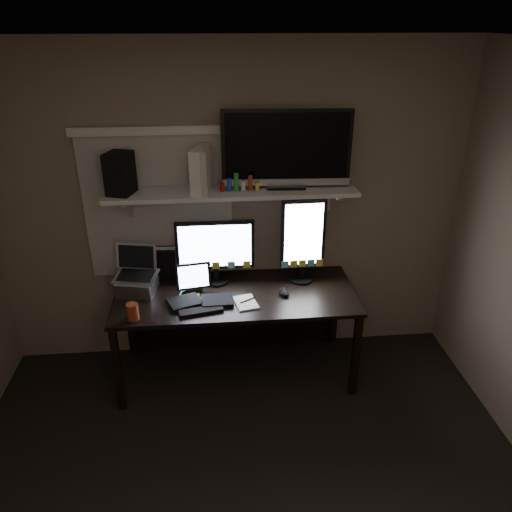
{
  "coord_description": "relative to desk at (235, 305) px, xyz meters",
  "views": [
    {
      "loc": [
        -0.15,
        -1.81,
        2.62
      ],
      "look_at": [
        0.14,
        1.25,
        1.12
      ],
      "focal_mm": 35.0,
      "sensor_mm": 36.0,
      "label": 1
    }
  ],
  "objects": [
    {
      "name": "ceiling",
      "position": [
        0.0,
        -1.55,
        1.95
      ],
      "size": [
        3.6,
        3.6,
        0.0
      ],
      "primitive_type": "plane",
      "rotation": [
        3.14,
        0.0,
        0.0
      ],
      "color": "silver",
      "rests_on": "back_wall"
    },
    {
      "name": "back_wall",
      "position": [
        0.0,
        0.25,
        0.7
      ],
      "size": [
        3.6,
        0.0,
        3.6
      ],
      "primitive_type": "plane",
      "rotation": [
        1.57,
        0.0,
        0.0
      ],
      "color": "#776955",
      "rests_on": "floor"
    },
    {
      "name": "window_blinds",
      "position": [
        -0.55,
        0.24,
        0.75
      ],
      "size": [
        1.1,
        0.02,
        1.1
      ],
      "primitive_type": "cube",
      "color": "#B9B2A6",
      "rests_on": "back_wall"
    },
    {
      "name": "desk",
      "position": [
        0.0,
        0.0,
        0.0
      ],
      "size": [
        1.8,
        0.75,
        0.73
      ],
      "color": "black",
      "rests_on": "floor"
    },
    {
      "name": "wall_shelf",
      "position": [
        0.0,
        0.08,
        0.91
      ],
      "size": [
        1.8,
        0.35,
        0.03
      ],
      "primitive_type": "cube",
      "color": "beige",
      "rests_on": "back_wall"
    },
    {
      "name": "monitor_landscape",
      "position": [
        -0.14,
        0.07,
        0.44
      ],
      "size": [
        0.59,
        0.06,
        0.52
      ],
      "primitive_type": "cube",
      "rotation": [
        0.0,
        0.0,
        -0.0
      ],
      "color": "black",
      "rests_on": "desk"
    },
    {
      "name": "monitor_portrait",
      "position": [
        0.53,
        0.05,
        0.52
      ],
      "size": [
        0.34,
        0.07,
        0.68
      ],
      "primitive_type": "cube",
      "rotation": [
        0.0,
        0.0,
        0.03
      ],
      "color": "black",
      "rests_on": "desk"
    },
    {
      "name": "keyboard",
      "position": [
        -0.25,
        -0.24,
        0.19
      ],
      "size": [
        0.5,
        0.27,
        0.03
      ],
      "primitive_type": "cube",
      "rotation": [
        0.0,
        0.0,
        0.2
      ],
      "color": "black",
      "rests_on": "desk"
    },
    {
      "name": "mouse",
      "position": [
        0.36,
        -0.18,
        0.2
      ],
      "size": [
        0.1,
        0.12,
        0.04
      ],
      "primitive_type": "ellipsoid",
      "rotation": [
        0.0,
        0.0,
        0.29
      ],
      "color": "black",
      "rests_on": "desk"
    },
    {
      "name": "notepad",
      "position": [
        0.06,
        -0.27,
        0.18
      ],
      "size": [
        0.19,
        0.23,
        0.01
      ],
      "primitive_type": "cube",
      "rotation": [
        0.0,
        0.0,
        0.21
      ],
      "color": "silver",
      "rests_on": "desk"
    },
    {
      "name": "tablet",
      "position": [
        -0.31,
        -0.05,
        0.29
      ],
      "size": [
        0.28,
        0.15,
        0.23
      ],
      "primitive_type": "cube",
      "rotation": [
        0.0,
        0.0,
        0.16
      ],
      "color": "black",
      "rests_on": "desk"
    },
    {
      "name": "file_sorter",
      "position": [
        -0.55,
        0.2,
        0.3
      ],
      "size": [
        0.2,
        0.1,
        0.26
      ],
      "primitive_type": "cube",
      "rotation": [
        0.0,
        0.0,
        -0.03
      ],
      "color": "black",
      "rests_on": "desk"
    },
    {
      "name": "laptop",
      "position": [
        -0.73,
        -0.04,
        0.35
      ],
      "size": [
        0.35,
        0.31,
        0.35
      ],
      "primitive_type": "cube",
      "rotation": [
        0.0,
        0.0,
        -0.21
      ],
      "color": "silver",
      "rests_on": "desk"
    },
    {
      "name": "cup",
      "position": [
        -0.72,
        -0.4,
        0.24
      ],
      "size": [
        0.1,
        0.1,
        0.12
      ],
      "primitive_type": "cylinder",
      "rotation": [
        0.0,
        0.0,
        -0.33
      ],
      "color": "maroon",
      "rests_on": "desk"
    },
    {
      "name": "sticky_notes",
      "position": [
        -0.33,
        -0.18,
        0.18
      ],
      "size": [
        0.34,
        0.29,
        0.0
      ],
      "primitive_type": null,
      "rotation": [
        0.0,
        0.0,
        -0.31
      ],
      "color": "gold",
      "rests_on": "desk"
    },
    {
      "name": "tv",
      "position": [
        0.39,
        0.1,
        1.2
      ],
      "size": [
        0.93,
        0.21,
        0.55
      ],
      "primitive_type": "cube",
      "rotation": [
        0.0,
        0.0,
        -0.05
      ],
      "color": "black",
      "rests_on": "wall_shelf"
    },
    {
      "name": "game_console",
      "position": [
        -0.21,
        0.06,
        1.08
      ],
      "size": [
        0.16,
        0.27,
        0.31
      ],
      "primitive_type": "cube",
      "rotation": [
        0.0,
        0.0,
        -0.33
      ],
      "color": "beige",
      "rests_on": "wall_shelf"
    },
    {
      "name": "speaker",
      "position": [
        -0.77,
        0.06,
        1.07
      ],
      "size": [
        0.21,
        0.23,
        0.29
      ],
      "primitive_type": "cube",
      "rotation": [
        0.0,
        0.0,
        -0.3
      ],
      "color": "black",
      "rests_on": "wall_shelf"
    },
    {
      "name": "bottles",
      "position": [
        0.05,
        0.03,
        0.99
      ],
      "size": [
        0.2,
        0.06,
        0.12
      ],
      "primitive_type": null,
      "rotation": [
        0.0,
        0.0,
        -0.06
      ],
      "color": "#A50F0C",
      "rests_on": "wall_shelf"
    }
  ]
}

